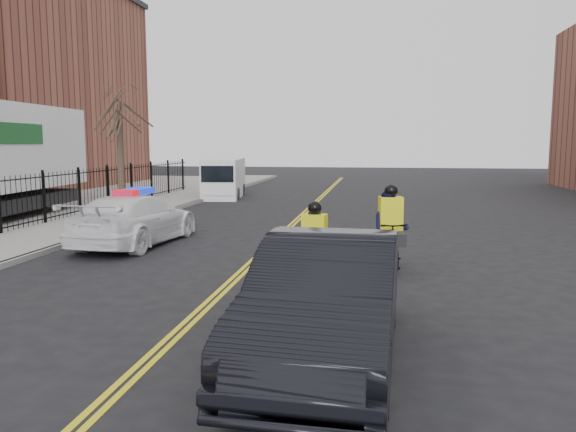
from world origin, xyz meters
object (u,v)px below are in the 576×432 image
(police_cruiser, at_px, (135,219))
(cyclist_far, at_px, (390,236))
(dark_sedan, at_px, (327,299))
(cyclist_near, at_px, (314,259))
(cargo_van, at_px, (224,179))

(police_cruiser, distance_m, cyclist_far, 7.92)
(police_cruiser, bearing_deg, dark_sedan, 132.50)
(dark_sedan, height_order, cyclist_near, cyclist_near)
(cargo_van, bearing_deg, police_cruiser, -92.54)
(cyclist_near, bearing_deg, cyclist_far, 61.11)
(police_cruiser, xyz_separation_m, dark_sedan, (6.60, -8.25, 0.11))
(police_cruiser, relative_size, dark_sedan, 1.01)
(police_cruiser, distance_m, cyclist_near, 7.42)
(cargo_van, height_order, cyclist_near, cargo_van)
(dark_sedan, height_order, cargo_van, cargo_van)
(dark_sedan, height_order, cyclist_far, cyclist_far)
(police_cruiser, relative_size, cyclist_far, 2.54)
(dark_sedan, xyz_separation_m, cargo_van, (-7.98, 23.22, 0.18))
(cargo_van, distance_m, cyclist_far, 19.41)
(police_cruiser, bearing_deg, cargo_van, -80.89)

